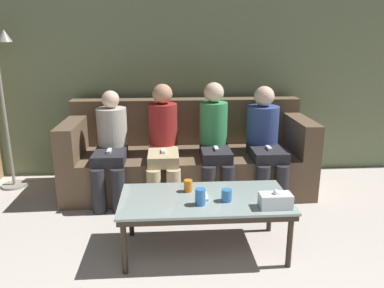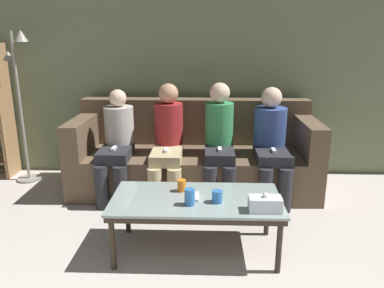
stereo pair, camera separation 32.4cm
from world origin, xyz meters
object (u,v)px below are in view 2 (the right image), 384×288
object	(u,v)px
cup_near_left	(182,185)
seated_person_mid_left	(168,140)
coffee_table	(196,203)
tissue_box	(265,204)
game_remote	(196,197)
standing_lamp	(20,92)
seated_person_right_end	(271,141)
seated_person_mid_right	(219,140)
couch	(194,157)
seated_person_left_end	(117,142)
cup_far_center	(190,197)
cup_near_right	(217,197)

from	to	relation	value
cup_near_left	seated_person_mid_left	bearing A→B (deg)	102.18
coffee_table	cup_near_left	bearing A→B (deg)	133.10
tissue_box	game_remote	size ratio (longest dim) A/B	1.47
standing_lamp	coffee_table	bearing A→B (deg)	-36.20
seated_person_right_end	seated_person_mid_right	bearing A→B (deg)	-179.86
couch	seated_person_mid_right	size ratio (longest dim) A/B	2.19
cup_near_left	seated_person_left_end	bearing A→B (deg)	127.80
tissue_box	seated_person_left_end	xyz separation A→B (m)	(-1.28, 1.22, 0.08)
couch	game_remote	world-z (taller)	couch
standing_lamp	seated_person_left_end	distance (m)	1.25
couch	game_remote	distance (m)	1.27
cup_near_left	cup_far_center	xyz separation A→B (m)	(0.07, -0.24, 0.01)
couch	seated_person_mid_left	bearing A→B (deg)	-134.86
seated_person_right_end	coffee_table	bearing A→B (deg)	-124.37
seated_person_mid_left	seated_person_mid_right	xyz separation A→B (m)	(0.51, 0.02, 0.01)
seated_person_left_end	game_remote	bearing A→B (deg)	-51.52
cup_near_right	seated_person_mid_right	size ratio (longest dim) A/B	0.08
coffee_table	cup_near_right	distance (m)	0.19
cup_far_center	standing_lamp	bearing A→B (deg)	140.93
game_remote	tissue_box	bearing A→B (deg)	-22.58
cup_near_left	game_remote	world-z (taller)	cup_near_left
cup_near_right	standing_lamp	distance (m)	2.59
coffee_table	cup_far_center	distance (m)	0.16
seated_person_mid_left	seated_person_right_end	xyz separation A→B (m)	(1.01, 0.02, -0.00)
cup_far_center	seated_person_mid_right	world-z (taller)	seated_person_mid_right
game_remote	seated_person_right_end	distance (m)	1.26
cup_near_right	tissue_box	size ratio (longest dim) A/B	0.40
coffee_table	game_remote	world-z (taller)	game_remote
tissue_box	standing_lamp	bearing A→B (deg)	146.19
seated_person_mid_left	game_remote	bearing A→B (deg)	-73.16
cup_near_right	tissue_box	xyz separation A→B (m)	(0.32, -0.12, 0.01)
coffee_table	game_remote	xyz separation A→B (m)	(-0.00, 0.00, 0.05)
seated_person_mid_left	couch	bearing A→B (deg)	45.14
cup_near_right	cup_far_center	size ratio (longest dim) A/B	0.74
cup_near_right	game_remote	distance (m)	0.17
cup_near_left	seated_person_mid_right	xyz separation A→B (m)	(0.31, 0.91, 0.12)
seated_person_left_end	couch	bearing A→B (deg)	17.71
cup_near_right	seated_person_mid_left	world-z (taller)	seated_person_mid_left
game_remote	seated_person_left_end	xyz separation A→B (m)	(-0.81, 1.02, 0.12)
cup_near_right	cup_near_left	bearing A→B (deg)	143.89
cup_near_right	seated_person_right_end	xyz separation A→B (m)	(0.56, 1.10, 0.11)
seated_person_mid_right	couch	bearing A→B (deg)	137.48
cup_far_center	standing_lamp	xyz separation A→B (m)	(-1.87, 1.52, 0.51)
coffee_table	standing_lamp	bearing A→B (deg)	143.80
cup_near_left	standing_lamp	bearing A→B (deg)	144.60
seated_person_left_end	coffee_table	bearing A→B (deg)	-51.52
seated_person_mid_left	seated_person_mid_right	bearing A→B (deg)	2.52
game_remote	seated_person_left_end	world-z (taller)	seated_person_left_end
cup_far_center	seated_person_mid_right	bearing A→B (deg)	78.06
cup_far_center	cup_near_left	bearing A→B (deg)	106.53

